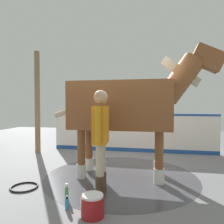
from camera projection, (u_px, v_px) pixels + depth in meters
name	position (u px, v px, depth m)	size (l,w,h in m)	color
ground_plane	(115.00, 171.00, 4.73)	(16.00, 16.00, 0.02)	gray
wet_patch	(121.00, 176.00, 4.39)	(3.12, 3.12, 0.00)	#4C4C54
barrier_wall	(132.00, 134.00, 6.68)	(0.13, 5.13, 1.21)	white
roof_post_far	(37.00, 102.00, 6.57)	(0.16, 0.16, 3.12)	olive
horse	(127.00, 106.00, 4.32)	(0.96, 3.43, 2.63)	brown
handler	(101.00, 134.00, 3.48)	(0.68, 0.28, 1.72)	#47331E
wash_bucket	(93.00, 206.00, 2.80)	(0.31, 0.31, 0.29)	maroon
bottle_shampoo	(67.00, 203.00, 3.00)	(0.06, 0.06, 0.19)	#3399CC
bottle_spray	(67.00, 193.00, 3.29)	(0.06, 0.06, 0.26)	#4CA559
hose_coil	(24.00, 187.00, 3.77)	(0.48, 0.48, 0.03)	black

